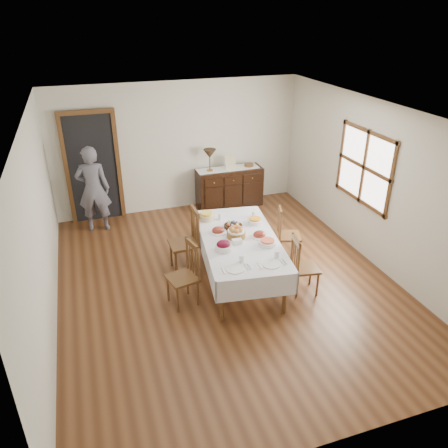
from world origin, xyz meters
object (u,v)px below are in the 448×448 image
object	(u,v)px
table_lamp	(210,154)
chair_left_far	(187,240)
dining_table	(240,243)
chair_right_near	(302,265)
chair_right_far	(286,233)
chair_left_near	(185,274)
person	(93,186)
sideboard	(229,187)

from	to	relation	value
table_lamp	chair_left_far	bearing A→B (deg)	-115.59
dining_table	chair_right_near	size ratio (longest dim) A/B	2.53
chair_right_near	chair_right_far	distance (m)	1.01
chair_left_near	person	distance (m)	3.00
chair_left_far	person	world-z (taller)	person
chair_left_far	chair_right_near	xyz separation A→B (m)	(1.44, -1.14, -0.07)
chair_right_near	person	size ratio (longest dim) A/B	0.52
sideboard	person	bearing A→B (deg)	-174.78
chair_left_far	sideboard	bearing A→B (deg)	145.82
chair_left_far	chair_right_near	bearing A→B (deg)	51.36
sideboard	table_lamp	size ratio (longest dim) A/B	2.99
chair_left_far	sideboard	world-z (taller)	chair_left_far
sideboard	chair_left_near	bearing A→B (deg)	-119.39
chair_left_near	person	xyz separation A→B (m)	(-1.04, 2.78, 0.40)
table_lamp	chair_right_near	bearing A→B (deg)	-83.10
sideboard	person	world-z (taller)	person
sideboard	chair_right_far	bearing A→B (deg)	-85.25
chair_right_near	table_lamp	world-z (taller)	table_lamp
dining_table	table_lamp	bearing A→B (deg)	90.43
chair_right_far	table_lamp	xyz separation A→B (m)	(-0.62, 2.34, 0.72)
sideboard	table_lamp	bearing A→B (deg)	-179.52
dining_table	chair_left_far	world-z (taller)	chair_left_far
person	chair_right_near	bearing A→B (deg)	139.73
chair_left_far	person	size ratio (longest dim) A/B	0.60
chair_left_far	chair_right_far	world-z (taller)	chair_left_far
chair_right_near	table_lamp	xyz separation A→B (m)	(-0.40, 3.32, 0.72)
person	sideboard	bearing A→B (deg)	-166.62
chair_left_far	person	bearing A→B (deg)	-146.63
dining_table	person	xyz separation A→B (m)	(-1.96, 2.50, 0.22)
chair_right_near	person	xyz separation A→B (m)	(-2.73, 3.07, 0.42)
chair_left_near	sideboard	distance (m)	3.48
chair_left_near	chair_left_far	size ratio (longest dim) A/B	0.90
chair_left_far	chair_left_near	bearing A→B (deg)	-16.06
chair_left_near	chair_left_far	distance (m)	0.89
dining_table	chair_right_far	distance (m)	1.08
chair_right_far	sideboard	distance (m)	2.35
chair_right_near	table_lamp	size ratio (longest dim) A/B	1.98
chair_left_far	dining_table	bearing A→B (deg)	49.79
chair_left_near	chair_right_near	world-z (taller)	chair_left_near
chair_left_near	table_lamp	bearing A→B (deg)	143.78
chair_right_far	sideboard	bearing A→B (deg)	23.96
dining_table	person	size ratio (longest dim) A/B	1.31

